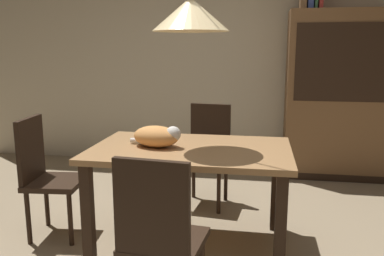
{
  "coord_description": "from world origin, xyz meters",
  "views": [
    {
      "loc": [
        0.51,
        -2.31,
        1.43
      ],
      "look_at": [
        0.02,
        0.6,
        0.85
      ],
      "focal_mm": 37.37,
      "sensor_mm": 36.0,
      "label": 1
    }
  ],
  "objects_px": {
    "pendant_lamp": "(191,14)",
    "hutch_bookcase": "(336,99)",
    "dining_table": "(191,161)",
    "chair_left_side": "(45,172)",
    "cat_sleeping": "(158,136)",
    "chair_near_front": "(160,234)",
    "chair_far_back": "(208,150)"
  },
  "relations": [
    {
      "from": "chair_far_back",
      "to": "cat_sleeping",
      "type": "distance_m",
      "value": 0.98
    },
    {
      "from": "chair_near_front",
      "to": "cat_sleeping",
      "type": "relative_size",
      "value": 2.33
    },
    {
      "from": "chair_left_side",
      "to": "chair_far_back",
      "type": "distance_m",
      "value": 1.44
    },
    {
      "from": "chair_left_side",
      "to": "cat_sleeping",
      "type": "bearing_deg",
      "value": -0.92
    },
    {
      "from": "chair_left_side",
      "to": "cat_sleeping",
      "type": "height_order",
      "value": "chair_left_side"
    },
    {
      "from": "pendant_lamp",
      "to": "hutch_bookcase",
      "type": "xyz_separation_m",
      "value": [
        1.31,
        1.92,
        -0.77
      ]
    },
    {
      "from": "chair_far_back",
      "to": "pendant_lamp",
      "type": "distance_m",
      "value": 1.45
    },
    {
      "from": "cat_sleeping",
      "to": "pendant_lamp",
      "type": "height_order",
      "value": "pendant_lamp"
    },
    {
      "from": "dining_table",
      "to": "pendant_lamp",
      "type": "bearing_deg",
      "value": 71.57
    },
    {
      "from": "chair_far_back",
      "to": "dining_table",
      "type": "bearing_deg",
      "value": -90.56
    },
    {
      "from": "dining_table",
      "to": "hutch_bookcase",
      "type": "xyz_separation_m",
      "value": [
        1.31,
        1.92,
        0.24
      ]
    },
    {
      "from": "chair_near_front",
      "to": "chair_far_back",
      "type": "xyz_separation_m",
      "value": [
        0.02,
        1.76,
        0.0
      ]
    },
    {
      "from": "chair_left_side",
      "to": "chair_near_front",
      "type": "bearing_deg",
      "value": -37.86
    },
    {
      "from": "dining_table",
      "to": "chair_far_back",
      "type": "bearing_deg",
      "value": 89.44
    },
    {
      "from": "cat_sleeping",
      "to": "hutch_bookcase",
      "type": "bearing_deg",
      "value": 51.44
    },
    {
      "from": "dining_table",
      "to": "pendant_lamp",
      "type": "height_order",
      "value": "pendant_lamp"
    },
    {
      "from": "dining_table",
      "to": "chair_left_side",
      "type": "height_order",
      "value": "chair_left_side"
    },
    {
      "from": "pendant_lamp",
      "to": "dining_table",
      "type": "bearing_deg",
      "value": -108.43
    },
    {
      "from": "chair_far_back",
      "to": "hutch_bookcase",
      "type": "bearing_deg",
      "value": 38.63
    },
    {
      "from": "pendant_lamp",
      "to": "chair_left_side",
      "type": "bearing_deg",
      "value": -179.62
    },
    {
      "from": "chair_near_front",
      "to": "cat_sleeping",
      "type": "height_order",
      "value": "chair_near_front"
    },
    {
      "from": "chair_near_front",
      "to": "pendant_lamp",
      "type": "distance_m",
      "value": 1.45
    },
    {
      "from": "chair_left_side",
      "to": "pendant_lamp",
      "type": "bearing_deg",
      "value": 0.38
    },
    {
      "from": "chair_far_back",
      "to": "pendant_lamp",
      "type": "relative_size",
      "value": 0.72
    },
    {
      "from": "chair_left_side",
      "to": "pendant_lamp",
      "type": "distance_m",
      "value": 1.61
    },
    {
      "from": "chair_near_front",
      "to": "pendant_lamp",
      "type": "xyz_separation_m",
      "value": [
        0.01,
        0.88,
        1.15
      ]
    },
    {
      "from": "pendant_lamp",
      "to": "hutch_bookcase",
      "type": "relative_size",
      "value": 0.7
    },
    {
      "from": "dining_table",
      "to": "cat_sleeping",
      "type": "bearing_deg",
      "value": -174.68
    },
    {
      "from": "dining_table",
      "to": "chair_left_side",
      "type": "bearing_deg",
      "value": -179.62
    },
    {
      "from": "dining_table",
      "to": "chair_left_side",
      "type": "distance_m",
      "value": 1.14
    },
    {
      "from": "chair_left_side",
      "to": "chair_far_back",
      "type": "relative_size",
      "value": 1.0
    },
    {
      "from": "chair_left_side",
      "to": "chair_near_front",
      "type": "relative_size",
      "value": 1.0
    }
  ]
}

